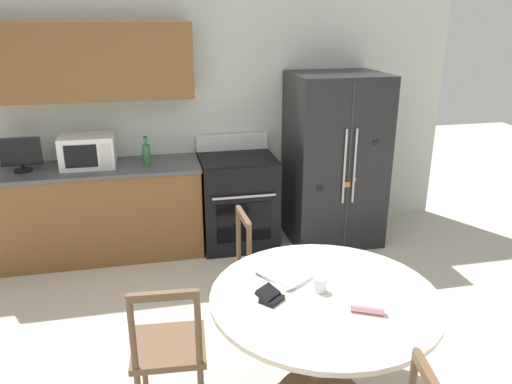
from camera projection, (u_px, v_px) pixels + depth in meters
The scene contains 14 objects.
back_wall at pixel (174, 100), 4.90m from camera, with size 5.20×0.44×2.60m.
kitchen_counter at pixel (92, 212), 4.79m from camera, with size 2.09×0.64×0.90m.
refrigerator at pixel (334, 159), 5.04m from camera, with size 0.90×0.80×1.71m.
oven_range at pixel (238, 200), 5.04m from camera, with size 0.74×0.68×1.08m.
microwave at pixel (88, 151), 4.62m from camera, with size 0.49×0.37×0.30m.
countertop_tv at pixel (21, 154), 4.46m from camera, with size 0.35×0.16×0.31m.
counter_bottle at pixel (146, 154), 4.69m from camera, with size 0.08×0.08×0.27m.
dining_table at pixel (324, 313), 2.89m from camera, with size 1.32×1.32×0.73m.
dining_chair_left at pixel (169, 349), 2.86m from camera, with size 0.45×0.45×0.90m.
dining_chair_far at pixel (264, 270), 3.74m from camera, with size 0.44×0.44×0.90m.
candle_glass at pixel (320, 285), 2.88m from camera, with size 0.08×0.08×0.09m.
folded_napkin at pixel (368, 308), 2.67m from camera, with size 0.18×0.13×0.05m.
wallet at pixel (270, 296), 2.78m from camera, with size 0.17×0.17×0.07m.
mail_stack at pixel (284, 275), 3.04m from camera, with size 0.35×0.37×0.02m.
Camera 1 is at (-0.57, -2.39, 2.25)m, focal length 35.00 mm.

